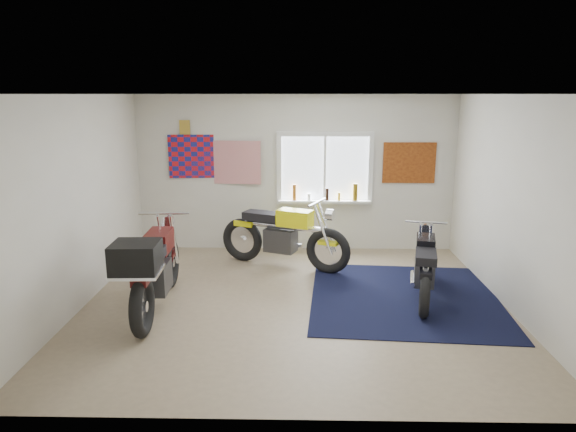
{
  "coord_description": "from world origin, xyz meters",
  "views": [
    {
      "loc": [
        0.05,
        -6.34,
        2.7
      ],
      "look_at": [
        -0.09,
        0.4,
        1.09
      ],
      "focal_mm": 32.0,
      "sensor_mm": 36.0,
      "label": 1
    }
  ],
  "objects_px": {
    "navy_rug": "(404,297)",
    "yellow_triumph": "(283,237)",
    "maroon_tourer": "(153,269)",
    "black_chrome_bike": "(424,268)"
  },
  "relations": [
    {
      "from": "navy_rug",
      "to": "yellow_triumph",
      "type": "height_order",
      "value": "yellow_triumph"
    },
    {
      "from": "navy_rug",
      "to": "yellow_triumph",
      "type": "bearing_deg",
      "value": 142.68
    },
    {
      "from": "black_chrome_bike",
      "to": "maroon_tourer",
      "type": "relative_size",
      "value": 0.82
    },
    {
      "from": "navy_rug",
      "to": "maroon_tourer",
      "type": "distance_m",
      "value": 3.35
    },
    {
      "from": "navy_rug",
      "to": "black_chrome_bike",
      "type": "height_order",
      "value": "black_chrome_bike"
    },
    {
      "from": "black_chrome_bike",
      "to": "maroon_tourer",
      "type": "bearing_deg",
      "value": 112.49
    },
    {
      "from": "navy_rug",
      "to": "maroon_tourer",
      "type": "relative_size",
      "value": 1.14
    },
    {
      "from": "black_chrome_bike",
      "to": "yellow_triumph",
      "type": "bearing_deg",
      "value": 69.35
    },
    {
      "from": "navy_rug",
      "to": "black_chrome_bike",
      "type": "relative_size",
      "value": 1.4
    },
    {
      "from": "yellow_triumph",
      "to": "black_chrome_bike",
      "type": "distance_m",
      "value": 2.32
    }
  ]
}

